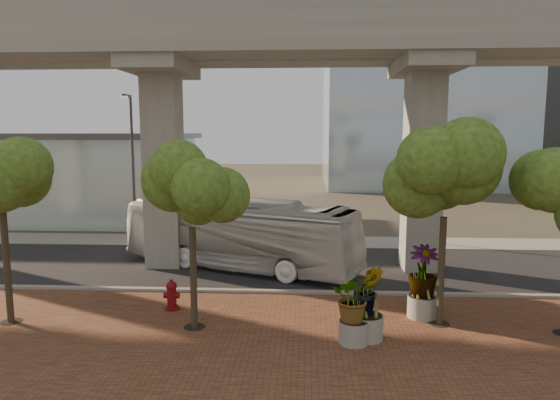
{
  "coord_description": "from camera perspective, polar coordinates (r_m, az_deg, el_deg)",
  "views": [
    {
      "loc": [
        0.73,
        -21.07,
        6.36
      ],
      "look_at": [
        -0.45,
        0.5,
        3.43
      ],
      "focal_mm": 32.0,
      "sensor_mm": 36.0,
      "label": 1
    }
  ],
  "objects": [
    {
      "name": "ground",
      "position": [
        22.02,
        1.1,
        -9.07
      ],
      "size": [
        160.0,
        160.0,
        0.0
      ],
      "primitive_type": "plane",
      "color": "#3A362A",
      "rests_on": "ground"
    },
    {
      "name": "brick_plaza",
      "position": [
        14.54,
        -0.07,
        -18.1
      ],
      "size": [
        70.0,
        13.0,
        0.06
      ],
      "primitive_type": "cube",
      "color": "brown",
      "rests_on": "ground"
    },
    {
      "name": "asphalt_road",
      "position": [
        23.93,
        1.27,
        -7.65
      ],
      "size": [
        90.0,
        8.0,
        0.04
      ],
      "primitive_type": "cube",
      "color": "black",
      "rests_on": "ground"
    },
    {
      "name": "curb_strip",
      "position": [
        20.09,
        0.9,
        -10.5
      ],
      "size": [
        70.0,
        0.25,
        0.16
      ],
      "primitive_type": "cube",
      "color": "gray",
      "rests_on": "ground"
    },
    {
      "name": "far_sidewalk",
      "position": [
        29.27,
        1.62,
        -4.77
      ],
      "size": [
        90.0,
        3.0,
        0.06
      ],
      "primitive_type": "cube",
      "color": "gray",
      "rests_on": "ground"
    },
    {
      "name": "transit_viaduct",
      "position": [
        23.1,
        1.33,
        10.01
      ],
      "size": [
        72.0,
        5.6,
        12.4
      ],
      "color": "gray",
      "rests_on": "ground"
    },
    {
      "name": "station_pavilion",
      "position": [
        42.58,
        -26.06,
        2.71
      ],
      "size": [
        23.0,
        13.0,
        6.3
      ],
      "color": "silver",
      "rests_on": "ground"
    },
    {
      "name": "transit_bus",
      "position": [
        23.46,
        -4.67,
        -3.99
      ],
      "size": [
        11.68,
        7.12,
        3.22
      ],
      "primitive_type": "imported",
      "rotation": [
        0.0,
        0.0,
        1.16
      ],
      "color": "silver",
      "rests_on": "ground"
    },
    {
      "name": "fire_hydrant",
      "position": [
        18.56,
        -12.27,
        -10.58
      ],
      "size": [
        0.55,
        0.5,
        1.1
      ],
      "color": "maroon",
      "rests_on": "ground"
    },
    {
      "name": "planter_front",
      "position": [
        15.33,
        8.47,
        -11.34
      ],
      "size": [
        1.97,
        1.97,
        2.17
      ],
      "color": "#A39B93",
      "rests_on": "ground"
    },
    {
      "name": "planter_right",
      "position": [
        17.8,
        16.01,
        -8.18
      ],
      "size": [
        2.35,
        2.35,
        2.51
      ],
      "color": "#9F998F",
      "rests_on": "ground"
    },
    {
      "name": "planter_left",
      "position": [
        15.67,
        10.03,
        -10.52
      ],
      "size": [
        2.14,
        2.14,
        2.36
      ],
      "color": "gray",
      "rests_on": "ground"
    },
    {
      "name": "street_tree_far_west",
      "position": [
        18.47,
        -29.32,
        2.01
      ],
      "size": [
        3.68,
        3.68,
        6.48
      ],
      "color": "#443826",
      "rests_on": "ground"
    },
    {
      "name": "street_tree_near_west",
      "position": [
        15.95,
        -10.09,
        0.42
      ],
      "size": [
        3.52,
        3.52,
        5.93
      ],
      "color": "#443826",
      "rests_on": "ground"
    },
    {
      "name": "street_tree_near_east",
      "position": [
        16.79,
        18.37,
        1.98
      ],
      "size": [
        3.94,
        3.94,
        6.56
      ],
      "color": "#443826",
      "rests_on": "ground"
    },
    {
      "name": "streetlamp_west",
      "position": [
        28.63,
        -16.55,
        4.4
      ],
      "size": [
        0.41,
        1.21,
        8.33
      ],
      "color": "#323136",
      "rests_on": "ground"
    },
    {
      "name": "streetlamp_east",
      "position": [
        29.26,
        17.46,
        5.25
      ],
      "size": [
        0.45,
        1.31,
        9.05
      ],
      "color": "#303136",
      "rests_on": "ground"
    }
  ]
}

